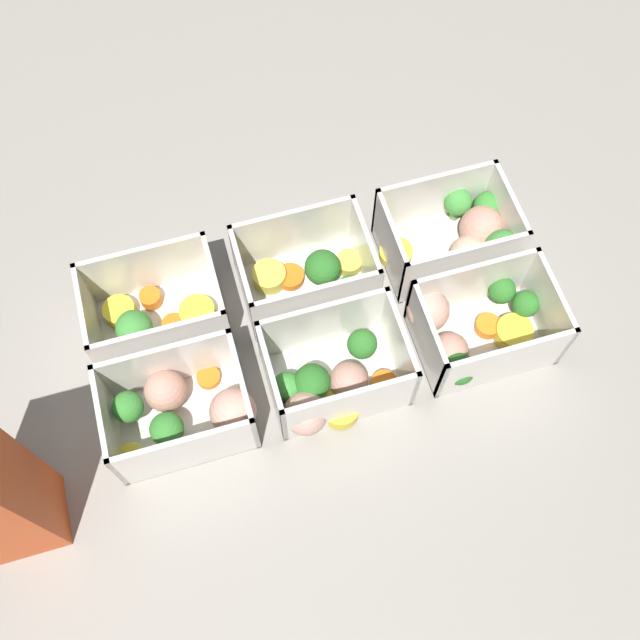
% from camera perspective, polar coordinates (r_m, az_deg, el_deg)
% --- Properties ---
extents(ground_plane, '(4.00, 4.00, 0.00)m').
position_cam_1_polar(ground_plane, '(0.79, 0.00, -0.87)').
color(ground_plane, gray).
extents(container_near_left, '(0.15, 0.10, 0.08)m').
position_cam_1_polar(container_near_left, '(0.82, 10.94, 6.44)').
color(container_near_left, silver).
rests_on(container_near_left, ground_plane).
extents(container_near_center, '(0.14, 0.11, 0.08)m').
position_cam_1_polar(container_near_center, '(0.78, -0.73, 3.48)').
color(container_near_center, silver).
rests_on(container_near_center, ground_plane).
extents(container_near_right, '(0.13, 0.10, 0.08)m').
position_cam_1_polar(container_near_right, '(0.78, -12.58, 0.44)').
color(container_near_right, silver).
rests_on(container_near_right, ground_plane).
extents(container_far_left, '(0.15, 0.12, 0.08)m').
position_cam_1_polar(container_far_left, '(0.77, 11.60, -0.51)').
color(container_far_left, silver).
rests_on(container_far_left, ground_plane).
extents(container_far_center, '(0.14, 0.11, 0.08)m').
position_cam_1_polar(container_far_center, '(0.74, 0.80, -4.58)').
color(container_far_center, silver).
rests_on(container_far_center, ground_plane).
extents(container_far_right, '(0.15, 0.10, 0.08)m').
position_cam_1_polar(container_far_right, '(0.74, -10.44, -6.75)').
color(container_far_right, silver).
rests_on(container_far_right, ground_plane).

